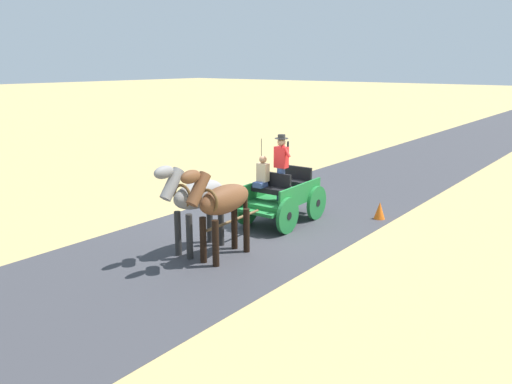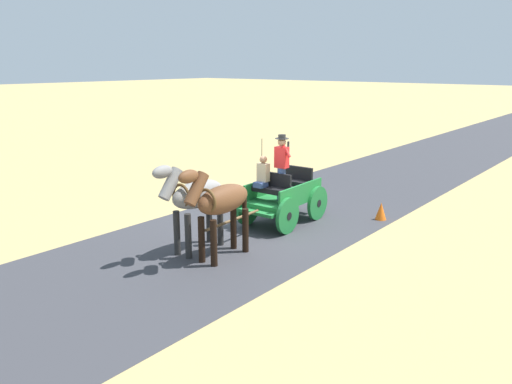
% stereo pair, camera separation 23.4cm
% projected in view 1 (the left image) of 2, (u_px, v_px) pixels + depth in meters
% --- Properties ---
extents(ground_plane, '(200.00, 200.00, 0.00)m').
position_uv_depth(ground_plane, '(262.00, 225.00, 13.97)').
color(ground_plane, tan).
extents(road_surface, '(5.41, 160.00, 0.01)m').
position_uv_depth(road_surface, '(262.00, 225.00, 13.97)').
color(road_surface, '#38383D').
rests_on(road_surface, ground).
extents(horse_drawn_carriage, '(1.50, 4.51, 2.50)m').
position_uv_depth(horse_drawn_carriage, '(281.00, 194.00, 13.96)').
color(horse_drawn_carriage, '#1E7233').
rests_on(horse_drawn_carriage, ground).
extents(horse_near_side, '(0.59, 2.13, 2.21)m').
position_uv_depth(horse_near_side, '(222.00, 202.00, 11.24)').
color(horse_near_side, brown).
rests_on(horse_near_side, ground).
extents(horse_off_side, '(0.60, 2.13, 2.21)m').
position_uv_depth(horse_off_side, '(196.00, 197.00, 11.67)').
color(horse_off_side, gray).
rests_on(horse_off_side, ground).
extents(traffic_cone, '(0.32, 0.32, 0.50)m').
position_uv_depth(traffic_cone, '(380.00, 210.00, 14.43)').
color(traffic_cone, orange).
rests_on(traffic_cone, ground).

